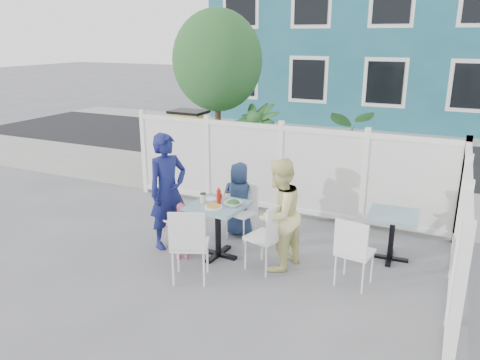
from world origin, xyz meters
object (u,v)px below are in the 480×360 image
at_px(spare_table, 393,224).
at_px(boy, 239,199).
at_px(chair_near, 189,241).
at_px(man, 168,191).
at_px(chair_right, 269,232).
at_px(chair_left, 170,210).
at_px(main_table, 218,216).
at_px(chair_back, 244,207).
at_px(woman, 279,215).
at_px(utility_cabinet, 190,143).
at_px(toddler, 181,230).

xyz_separation_m(spare_table, boy, (-2.34, -0.09, 0.05)).
height_order(chair_near, man, man).
distance_m(chair_near, boy, 1.69).
bearing_deg(man, chair_right, -70.12).
distance_m(chair_left, boy, 1.11).
height_order(main_table, chair_back, chair_back).
bearing_deg(woman, utility_cabinet, -120.99).
distance_m(main_table, toddler, 0.56).
bearing_deg(woman, spare_table, 137.36).
relative_size(chair_back, boy, 0.72).
bearing_deg(chair_near, woman, 22.77).
bearing_deg(spare_table, main_table, -157.66).
bearing_deg(man, main_table, -66.72).
xyz_separation_m(utility_cabinet, chair_near, (2.64, -4.41, -0.11)).
relative_size(man, boy, 1.47).
distance_m(main_table, chair_back, 0.80).
height_order(main_table, chair_left, chair_left).
relative_size(chair_near, man, 0.58).
relative_size(chair_right, chair_back, 1.12).
distance_m(main_table, spare_table, 2.46).
bearing_deg(main_table, chair_back, 86.75).
height_order(man, toddler, man).
xyz_separation_m(chair_right, toddler, (-1.28, -0.17, -0.14)).
bearing_deg(chair_back, spare_table, -164.93).
bearing_deg(utility_cabinet, main_table, -52.61).
xyz_separation_m(chair_back, chair_near, (-0.02, -1.63, 0.09)).
height_order(spare_table, chair_near, chair_near).
xyz_separation_m(chair_left, chair_right, (1.68, -0.16, 0.01)).
relative_size(spare_table, chair_back, 0.82).
distance_m(chair_right, chair_near, 1.09).
xyz_separation_m(main_table, chair_right, (0.83, -0.10, -0.06)).
distance_m(boy, toddler, 1.19).
bearing_deg(boy, spare_table, 169.63).
bearing_deg(chair_near, chair_left, 111.99).
xyz_separation_m(woman, toddler, (-1.36, -0.30, -0.36)).
relative_size(utility_cabinet, chair_near, 1.38).
relative_size(spare_table, chair_left, 0.75).
distance_m(spare_table, man, 3.26).
bearing_deg(man, chair_back, -24.68).
relative_size(chair_right, toddler, 1.15).
distance_m(chair_right, woman, 0.27).
height_order(chair_left, toddler, chair_left).
bearing_deg(man, woman, -65.47).
height_order(man, boy, man).
bearing_deg(boy, chair_near, 80.43).
height_order(chair_right, chair_back, chair_right).
relative_size(chair_right, man, 0.55).
height_order(spare_table, chair_back, chair_back).
bearing_deg(chair_right, main_table, 98.25).
bearing_deg(main_table, boy, 94.32).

